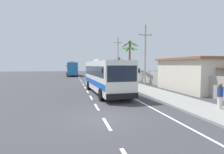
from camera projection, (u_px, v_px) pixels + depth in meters
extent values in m
plane|color=#3A3A3F|center=(103.00, 118.00, 10.24)|extent=(160.00, 160.00, 0.00)
cube|color=gray|center=(146.00, 90.00, 21.45)|extent=(3.20, 90.00, 0.14)
cube|color=white|center=(107.00, 124.00, 9.17)|extent=(0.16, 2.00, 0.01)
cube|color=white|center=(97.00, 107.00, 12.85)|extent=(0.16, 2.00, 0.01)
cube|color=white|center=(91.00, 98.00, 16.53)|extent=(0.16, 2.00, 0.01)
cube|color=white|center=(88.00, 92.00, 20.22)|extent=(0.16, 2.00, 0.01)
cube|color=white|center=(85.00, 88.00, 23.90)|extent=(0.16, 2.00, 0.01)
cube|color=white|center=(83.00, 84.00, 27.58)|extent=(0.16, 2.00, 0.01)
cube|color=white|center=(82.00, 82.00, 31.26)|extent=(0.16, 2.00, 0.01)
cube|color=white|center=(81.00, 80.00, 34.94)|extent=(0.16, 2.00, 0.01)
cube|color=white|center=(80.00, 79.00, 38.62)|extent=(0.16, 2.00, 0.01)
cube|color=white|center=(79.00, 78.00, 42.30)|extent=(0.16, 2.00, 0.01)
cube|color=white|center=(79.00, 77.00, 45.99)|extent=(0.16, 2.00, 0.01)
cube|color=white|center=(78.00, 76.00, 49.67)|extent=(0.16, 2.00, 0.01)
cube|color=white|center=(78.00, 75.00, 53.35)|extent=(0.16, 2.00, 0.01)
cube|color=white|center=(77.00, 74.00, 57.03)|extent=(0.16, 2.00, 0.01)
cube|color=white|center=(111.00, 86.00, 25.65)|extent=(0.14, 70.00, 0.01)
cube|color=#9E998E|center=(159.00, 79.00, 26.11)|extent=(0.24, 60.00, 1.99)
cube|color=silver|center=(105.00, 76.00, 18.95)|extent=(3.21, 11.02, 2.95)
cube|color=#192333|center=(105.00, 71.00, 19.11)|extent=(3.19, 10.15, 0.94)
cube|color=#192333|center=(122.00, 74.00, 13.73)|extent=(2.38, 0.24, 1.24)
cube|color=blue|center=(105.00, 82.00, 18.99)|extent=(3.23, 10.81, 0.53)
cube|color=black|center=(122.00, 96.00, 13.76)|extent=(2.53, 0.31, 0.44)
cube|color=#B7B7B7|center=(102.00, 60.00, 20.15)|extent=(1.56, 2.47, 0.28)
cube|color=black|center=(139.00, 71.00, 14.32)|extent=(0.12, 0.09, 0.36)
cube|color=black|center=(103.00, 71.00, 13.52)|extent=(0.12, 0.09, 0.36)
cylinder|color=black|center=(130.00, 93.00, 15.72)|extent=(0.38, 1.06, 1.04)
cylinder|color=black|center=(101.00, 95.00, 15.04)|extent=(0.38, 1.06, 1.04)
cylinder|color=black|center=(109.00, 85.00, 22.52)|extent=(0.38, 1.06, 1.04)
cylinder|color=black|center=(89.00, 85.00, 21.83)|extent=(0.38, 1.06, 1.04)
cube|color=#2366A8|center=(72.00, 69.00, 49.48)|extent=(2.94, 10.50, 3.19)
cube|color=#192333|center=(72.00, 66.00, 49.25)|extent=(2.94, 9.67, 1.02)
cube|color=#192333|center=(71.00, 67.00, 54.44)|extent=(2.36, 0.19, 1.34)
cube|color=yellow|center=(72.00, 71.00, 49.53)|extent=(2.97, 10.30, 0.57)
cube|color=black|center=(71.00, 73.00, 54.65)|extent=(2.52, 0.25, 0.44)
cube|color=#B7B7B7|center=(72.00, 62.00, 48.11)|extent=(1.49, 2.34, 0.28)
cube|color=black|center=(66.00, 66.00, 53.85)|extent=(0.12, 0.08, 0.36)
cube|color=black|center=(76.00, 66.00, 54.59)|extent=(0.12, 0.08, 0.36)
cylinder|color=black|center=(67.00, 73.00, 52.78)|extent=(0.36, 1.05, 1.04)
cylinder|color=black|center=(76.00, 73.00, 53.41)|extent=(0.36, 1.05, 1.04)
cylinder|color=black|center=(67.00, 75.00, 46.24)|extent=(0.36, 1.05, 1.04)
cylinder|color=black|center=(77.00, 74.00, 46.87)|extent=(0.36, 1.05, 1.04)
cylinder|color=black|center=(112.00, 82.00, 27.66)|extent=(0.11, 0.60, 0.60)
cylinder|color=black|center=(110.00, 82.00, 28.99)|extent=(0.13, 0.60, 0.60)
cube|color=#1947B2|center=(111.00, 81.00, 28.26)|extent=(0.27, 1.11, 0.36)
cube|color=black|center=(111.00, 79.00, 28.54)|extent=(0.25, 0.61, 0.12)
cylinder|color=gray|center=(112.00, 80.00, 27.76)|extent=(0.07, 0.32, 0.67)
cylinder|color=black|center=(111.00, 78.00, 27.83)|extent=(0.56, 0.05, 0.04)
sphere|color=#EAEACC|center=(112.00, 79.00, 27.72)|extent=(0.14, 0.14, 0.14)
cylinder|color=gold|center=(111.00, 77.00, 28.47)|extent=(0.32, 0.32, 0.70)
sphere|color=red|center=(111.00, 74.00, 28.44)|extent=(0.26, 0.26, 0.26)
cylinder|color=beige|center=(220.00, 103.00, 11.75)|extent=(0.28, 0.28, 0.80)
cylinder|color=navy|center=(220.00, 92.00, 11.71)|extent=(0.36, 0.36, 0.63)
sphere|color=brown|center=(220.00, 85.00, 11.68)|extent=(0.24, 0.24, 0.24)
cylinder|color=#9E9E99|center=(145.00, 56.00, 25.87)|extent=(0.24, 0.24, 8.60)
cube|color=#9E9E99|center=(145.00, 35.00, 25.67)|extent=(2.06, 0.12, 0.12)
cylinder|color=#4C4742|center=(140.00, 34.00, 25.49)|extent=(0.08, 0.08, 0.16)
cylinder|color=#4C4742|center=(151.00, 34.00, 25.84)|extent=(0.08, 0.08, 0.16)
cylinder|color=#9E9E99|center=(118.00, 58.00, 41.88)|extent=(0.24, 0.24, 9.32)
cube|color=#9E9E99|center=(118.00, 43.00, 41.66)|extent=(1.94, 0.12, 0.12)
cylinder|color=#4C4742|center=(115.00, 42.00, 41.48)|extent=(0.08, 0.08, 0.16)
cylinder|color=#4C4742|center=(121.00, 42.00, 41.82)|extent=(0.08, 0.08, 0.16)
cylinder|color=brown|center=(129.00, 63.00, 29.92)|extent=(0.32, 0.32, 6.64)
ellipsoid|color=#28702D|center=(134.00, 44.00, 29.99)|extent=(1.66, 0.58, 0.74)
ellipsoid|color=#28702D|center=(130.00, 44.00, 30.49)|extent=(0.95, 1.64, 0.73)
ellipsoid|color=#28702D|center=(126.00, 45.00, 30.14)|extent=(1.31, 1.36, 0.96)
ellipsoid|color=#28702D|center=(127.00, 43.00, 29.10)|extent=(1.49, 1.29, 0.74)
ellipsoid|color=#28702D|center=(132.00, 44.00, 29.11)|extent=(0.84, 1.55, 0.98)
sphere|color=brown|center=(130.00, 42.00, 29.70)|extent=(0.56, 0.56, 0.56)
cylinder|color=brown|center=(130.00, 64.00, 32.95)|extent=(0.28, 0.28, 6.16)
ellipsoid|color=#337F33|center=(134.00, 48.00, 33.04)|extent=(1.73, 0.58, 0.71)
ellipsoid|color=#337F33|center=(132.00, 49.00, 33.41)|extent=(1.50, 1.38, 0.76)
ellipsoid|color=#337F33|center=(128.00, 49.00, 33.48)|extent=(0.62, 1.66, 0.92)
ellipsoid|color=#337F33|center=(125.00, 48.00, 32.96)|extent=(1.71, 1.10, 0.59)
ellipsoid|color=#337F33|center=(127.00, 48.00, 32.19)|extent=(1.63, 1.18, 0.76)
ellipsoid|color=#337F33|center=(130.00, 48.00, 31.93)|extent=(0.72, 1.73, 0.74)
ellipsoid|color=#337F33|center=(134.00, 48.00, 32.20)|extent=(1.26, 1.59, 0.75)
sphere|color=brown|center=(130.00, 47.00, 32.74)|extent=(0.56, 0.56, 0.56)
cylinder|color=brown|center=(119.00, 67.00, 46.32)|extent=(0.30, 0.30, 4.65)
ellipsoid|color=#28702D|center=(122.00, 60.00, 46.34)|extent=(1.61, 0.40, 0.95)
ellipsoid|color=#28702D|center=(119.00, 60.00, 46.96)|extent=(0.83, 1.64, 0.94)
ellipsoid|color=#28702D|center=(116.00, 59.00, 46.44)|extent=(1.63, 1.17, 0.76)
ellipsoid|color=#28702D|center=(117.00, 59.00, 45.57)|extent=(1.64, 1.26, 0.59)
ellipsoid|color=#28702D|center=(121.00, 59.00, 45.42)|extent=(0.71, 1.75, 0.67)
sphere|color=brown|center=(119.00, 58.00, 46.17)|extent=(0.56, 0.56, 0.56)
cube|color=beige|center=(214.00, 75.00, 21.50)|extent=(10.12, 8.37, 3.52)
cube|color=brown|center=(214.00, 59.00, 21.38)|extent=(10.73, 8.87, 0.24)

